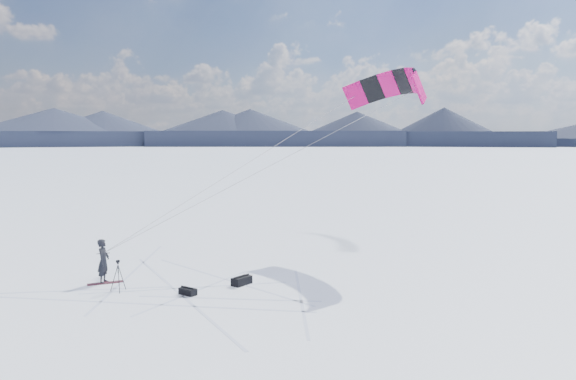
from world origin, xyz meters
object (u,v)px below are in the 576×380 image
object	(u,v)px
snowboard	(105,283)
gear_bag_b	(188,291)
tripod	(118,271)
gear_bag_a	(242,281)
snowkiter	(104,283)

from	to	relation	value
snowboard	gear_bag_b	xyz separation A→B (m)	(3.22, -2.74, 0.12)
snowboard	gear_bag_b	size ratio (longest dim) A/B	1.90
tripod	gear_bag_b	distance (m)	3.04
gear_bag_b	gear_bag_a	bearing A→B (deg)	71.88
snowkiter	snowboard	bearing A→B (deg)	-131.50
snowkiter	gear_bag_b	world-z (taller)	snowkiter
snowboard	gear_bag_a	bearing A→B (deg)	-26.16
snowkiter	gear_bag_b	bearing A→B (deg)	-112.49
snowboard	tripod	xyz separation A→B (m)	(0.56, -1.42, 0.82)
gear_bag_a	gear_bag_b	bearing A→B (deg)	163.68
snowkiter	gear_bag_a	distance (m)	5.97
snowboard	gear_bag_a	world-z (taller)	gear_bag_a
tripod	gear_bag_b	world-z (taller)	tripod
snowkiter	gear_bag_b	size ratio (longest dim) A/B	2.43
snowboard	gear_bag_a	distance (m)	5.89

